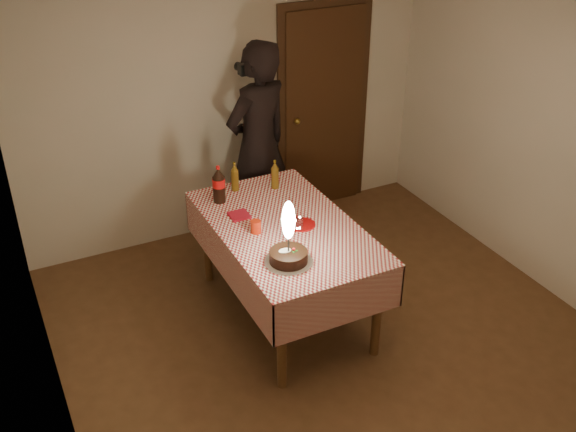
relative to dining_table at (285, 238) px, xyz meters
The scene contains 12 objects.
ground 1.01m from the dining_table, 74.27° to the right, with size 4.00×4.50×0.01m, color brown.
room_shell 1.12m from the dining_table, 69.49° to the right, with size 4.04×4.54×2.62m.
dining_table is the anchor object (origin of this frame).
birthday_cake 0.55m from the dining_table, 113.45° to the right, with size 0.34×0.34×0.48m.
red_plate 0.17m from the dining_table, 22.15° to the right, with size 0.22×0.22×0.01m, color #A70B0C.
red_cup 0.29m from the dining_table, behind, with size 0.08×0.08×0.10m, color red.
clear_cup 0.19m from the dining_table, 49.61° to the right, with size 0.07×0.07×0.09m, color silver.
napkin_stack 0.41m from the dining_table, 132.27° to the left, with size 0.15×0.15×0.02m, color #A81325.
cola_bottle 0.71m from the dining_table, 117.71° to the left, with size 0.10×0.10×0.32m.
amber_bottle_left 0.76m from the dining_table, 99.14° to the left, with size 0.06×0.06×0.25m.
amber_bottle_right 0.68m from the dining_table, 71.47° to the left, with size 0.06×0.06×0.25m.
photographer 1.24m from the dining_table, 75.40° to the left, with size 0.82×0.67×1.95m.
Camera 1 is at (-2.14, -3.31, 3.46)m, focal length 42.00 mm.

